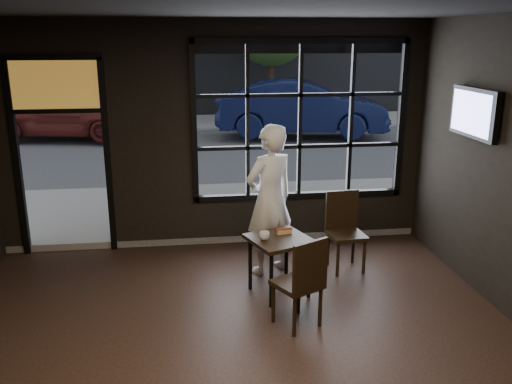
{
  "coord_description": "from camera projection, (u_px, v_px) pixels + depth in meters",
  "views": [
    {
      "loc": [
        -0.42,
        -4.02,
        2.96
      ],
      "look_at": [
        0.4,
        2.2,
        1.15
      ],
      "focal_mm": 38.0,
      "sensor_mm": 36.0,
      "label": 1
    }
  ],
  "objects": [
    {
      "name": "maroon_car",
      "position": [
        62.0,
        112.0,
        15.72
      ],
      "size": [
        4.64,
        2.6,
        1.49
      ],
      "primitive_type": "imported",
      "rotation": [
        0.0,
        0.0,
        1.37
      ],
      "color": "#591B16",
      "rests_on": "street_asphalt"
    },
    {
      "name": "man",
      "position": [
        270.0,
        200.0,
        6.83
      ],
      "size": [
        0.84,
        0.74,
        1.94
      ],
      "primitive_type": "imported",
      "rotation": [
        0.0,
        0.0,
        3.64
      ],
      "color": "silver",
      "rests_on": "floor"
    },
    {
      "name": "cup",
      "position": [
        264.0,
        236.0,
        6.21
      ],
      "size": [
        0.16,
        0.16,
        0.1
      ],
      "primitive_type": "imported",
      "rotation": [
        0.0,
        0.0,
        0.35
      ],
      "color": "silver",
      "rests_on": "cafe_table"
    },
    {
      "name": "chair_window",
      "position": [
        347.0,
        233.0,
        7.0
      ],
      "size": [
        0.48,
        0.48,
        1.03
      ],
      "primitive_type": "cube",
      "rotation": [
        0.0,
        0.0,
        0.1
      ],
      "color": "black",
      "rests_on": "floor"
    },
    {
      "name": "tree_left",
      "position": [
        160.0,
        33.0,
        17.64
      ],
      "size": [
        2.54,
        2.54,
        4.33
      ],
      "color": "#332114",
      "rests_on": "street_asphalt"
    },
    {
      "name": "window_frame",
      "position": [
        300.0,
        121.0,
        7.69
      ],
      "size": [
        3.06,
        0.12,
        2.28
      ],
      "primitive_type": "cube",
      "color": "black",
      "rests_on": "ground"
    },
    {
      "name": "street_asphalt",
      "position": [
        193.0,
        97.0,
        27.57
      ],
      "size": [
        60.0,
        41.0,
        0.04
      ],
      "primitive_type": "cube",
      "color": "#545456",
      "rests_on": "ground"
    },
    {
      "name": "tree_right",
      "position": [
        271.0,
        26.0,
        18.57
      ],
      "size": [
        2.74,
        2.74,
        4.67
      ],
      "color": "#332114",
      "rests_on": "street_asphalt"
    },
    {
      "name": "tv",
      "position": [
        474.0,
        113.0,
        6.3
      ],
      "size": [
        0.11,
        0.99,
        0.58
      ],
      "primitive_type": "cube",
      "color": "black",
      "rests_on": "wall_right"
    },
    {
      "name": "stained_transom",
      "position": [
        55.0,
        84.0,
        7.12
      ],
      "size": [
        1.2,
        0.06,
        0.7
      ],
      "primitive_type": "cube",
      "color": "orange",
      "rests_on": "ground"
    },
    {
      "name": "hotdog",
      "position": [
        284.0,
        231.0,
        6.42
      ],
      "size": [
        0.21,
        0.11,
        0.06
      ],
      "primitive_type": null,
      "rotation": [
        0.0,
        0.0,
        0.15
      ],
      "color": "tan",
      "rests_on": "cafe_table"
    },
    {
      "name": "cafe_table",
      "position": [
        279.0,
        266.0,
        6.39
      ],
      "size": [
        0.84,
        0.84,
        0.71
      ],
      "primitive_type": "cube",
      "rotation": [
        0.0,
        0.0,
        0.36
      ],
      "color": "black",
      "rests_on": "floor"
    },
    {
      "name": "chair_near",
      "position": [
        297.0,
        281.0,
        5.65
      ],
      "size": [
        0.59,
        0.59,
        1.0
      ],
      "primitive_type": "cube",
      "rotation": [
        0.0,
        0.0,
        3.64
      ],
      "color": "black",
      "rests_on": "floor"
    },
    {
      "name": "navy_car",
      "position": [
        301.0,
        108.0,
        16.01
      ],
      "size": [
        5.2,
        2.52,
        1.64
      ],
      "primitive_type": "imported",
      "rotation": [
        0.0,
        0.0,
        1.41
      ],
      "color": "#0E1538",
      "rests_on": "street_asphalt"
    }
  ]
}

